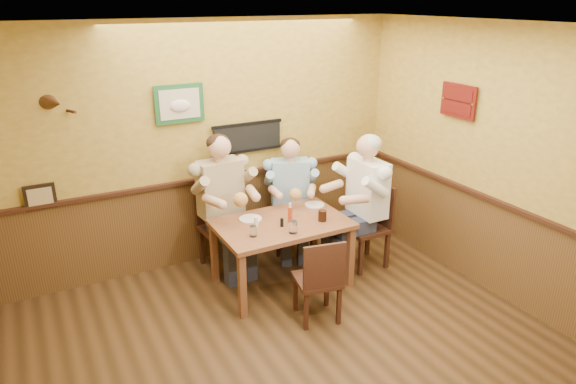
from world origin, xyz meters
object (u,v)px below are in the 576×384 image
at_px(chair_near_side, 317,278).
at_px(salt_shaker, 256,221).
at_px(water_glass_mid, 293,227).
at_px(cola_tumbler, 322,216).
at_px(chair_back_left, 222,227).
at_px(diner_blue_polo, 290,201).
at_px(chair_right_end, 365,226).
at_px(hot_sauce_bottle, 290,214).
at_px(pepper_shaker, 282,222).
at_px(dining_table, 282,230).
at_px(water_glass_left, 253,231).
at_px(diner_white_elder, 366,209).
at_px(chair_back_right, 290,216).
at_px(diner_tan_shirt, 221,210).

bearing_deg(chair_near_side, salt_shaker, -57.98).
bearing_deg(water_glass_mid, cola_tumbler, 15.47).
height_order(chair_back_left, salt_shaker, chair_back_left).
xyz_separation_m(diner_blue_polo, cola_tumbler, (-0.07, -0.87, 0.16)).
height_order(chair_right_end, chair_near_side, chair_right_end).
bearing_deg(water_glass_mid, hot_sauce_bottle, 68.46).
distance_m(chair_right_end, pepper_shaker, 1.15).
bearing_deg(chair_near_side, chair_right_end, -136.49).
distance_m(dining_table, water_glass_left, 0.47).
bearing_deg(diner_white_elder, chair_back_right, -142.48).
xyz_separation_m(chair_right_end, diner_white_elder, (0.00, 0.00, 0.22)).
bearing_deg(pepper_shaker, dining_table, 63.75).
distance_m(dining_table, diner_blue_polo, 0.83).
height_order(dining_table, chair_back_left, chair_back_left).
height_order(diner_white_elder, water_glass_left, diner_white_elder).
distance_m(chair_back_right, hot_sauce_bottle, 0.93).
bearing_deg(dining_table, chair_back_left, 122.17).
xyz_separation_m(chair_right_end, water_glass_mid, (-1.08, -0.22, 0.31)).
distance_m(diner_tan_shirt, salt_shaker, 0.66).
relative_size(water_glass_mid, pepper_shaker, 1.44).
height_order(chair_right_end, hot_sauce_bottle, chair_right_end).
bearing_deg(hot_sauce_bottle, water_glass_left, -165.77).
relative_size(chair_near_side, hot_sauce_bottle, 4.60).
relative_size(diner_tan_shirt, pepper_shaker, 16.12).
bearing_deg(diner_white_elder, chair_back_left, -116.91).
xyz_separation_m(chair_back_left, water_glass_mid, (0.41, -0.97, 0.31)).
distance_m(diner_blue_polo, water_glass_left, 1.25).
height_order(chair_back_right, cola_tumbler, chair_back_right).
relative_size(chair_back_right, cola_tumbler, 7.68).
xyz_separation_m(diner_white_elder, water_glass_left, (-1.47, -0.10, 0.09)).
distance_m(diner_blue_polo, diner_white_elder, 0.97).
xyz_separation_m(chair_back_left, cola_tumbler, (0.83, -0.86, 0.30)).
bearing_deg(chair_back_left, water_glass_mid, -72.16).
relative_size(chair_right_end, water_glass_left, 9.24).
distance_m(dining_table, chair_right_end, 1.07).
bearing_deg(salt_shaker, diner_blue_polo, 40.80).
xyz_separation_m(chair_near_side, diner_blue_polo, (0.47, 1.43, 0.20)).
bearing_deg(diner_tan_shirt, cola_tumbler, -50.84).
distance_m(salt_shaker, pepper_shaker, 0.27).
relative_size(diner_blue_polo, diner_white_elder, 0.91).
bearing_deg(hot_sauce_bottle, chair_near_side, -95.73).
relative_size(diner_blue_polo, pepper_shaker, 14.56).
height_order(chair_back_left, cola_tumbler, chair_back_left).
relative_size(diner_white_elder, water_glass_mid, 11.09).
bearing_deg(diner_blue_polo, pepper_shaker, -103.11).
relative_size(cola_tumbler, salt_shaker, 1.17).
bearing_deg(chair_back_left, diner_blue_polo, -4.10).
relative_size(dining_table, diner_white_elder, 0.98).
xyz_separation_m(water_glass_mid, hot_sauce_bottle, (0.10, 0.24, 0.03)).
bearing_deg(pepper_shaker, chair_back_right, 56.59).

